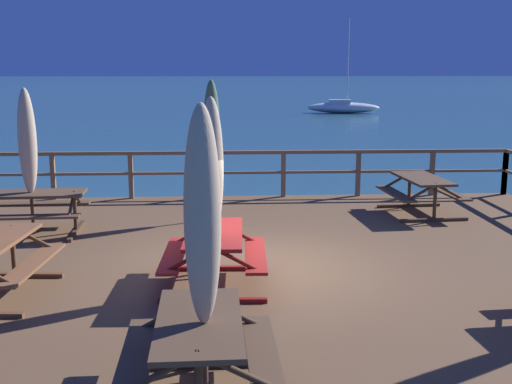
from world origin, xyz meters
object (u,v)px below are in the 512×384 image
(picnic_table_front_left, at_px, (199,343))
(picnic_table_mid_centre, at_px, (214,247))
(patio_umbrella_short_back, at_px, (212,132))
(patio_umbrella_tall_back_left, at_px, (202,218))
(sailboat_distant, at_px, (343,107))
(picnic_table_mid_right, at_px, (29,204))
(patio_umbrella_short_mid, at_px, (212,168))
(picnic_table_back_left, at_px, (422,188))
(patio_umbrella_short_front, at_px, (27,142))

(picnic_table_front_left, bearing_deg, picnic_table_mid_centre, 88.08)
(picnic_table_mid_centre, relative_size, patio_umbrella_short_back, 0.63)
(patio_umbrella_tall_back_left, relative_size, sailboat_distant, 0.35)
(picnic_table_front_left, relative_size, patio_umbrella_tall_back_left, 0.61)
(patio_umbrella_tall_back_left, relative_size, patio_umbrella_short_back, 0.98)
(patio_umbrella_tall_back_left, bearing_deg, patio_umbrella_short_back, 90.21)
(picnic_table_mid_right, relative_size, patio_umbrella_short_mid, 0.78)
(picnic_table_back_left, xyz_separation_m, patio_umbrella_tall_back_left, (-4.26, -7.28, 1.16))
(picnic_table_back_left, bearing_deg, picnic_table_mid_right, -171.15)
(picnic_table_back_left, relative_size, sailboat_distant, 0.23)
(patio_umbrella_short_mid, bearing_deg, patio_umbrella_tall_back_left, -90.56)
(patio_umbrella_short_front, bearing_deg, picnic_table_back_left, 8.86)
(picnic_table_front_left, xyz_separation_m, picnic_table_mid_right, (-3.27, 6.03, 0.01))
(picnic_table_mid_centre, distance_m, patio_umbrella_tall_back_left, 3.33)
(patio_umbrella_short_front, bearing_deg, patio_umbrella_tall_back_left, -61.78)
(picnic_table_mid_centre, height_order, patio_umbrella_short_mid, patio_umbrella_short_mid)
(patio_umbrella_short_front, bearing_deg, sailboat_distant, 71.75)
(patio_umbrella_short_back, xyz_separation_m, patio_umbrella_short_mid, (0.06, -3.98, -0.09))
(patio_umbrella_tall_back_left, distance_m, patio_umbrella_short_front, 6.93)
(patio_umbrella_short_back, bearing_deg, patio_umbrella_short_mid, -89.21)
(picnic_table_back_left, relative_size, patio_umbrella_short_mid, 0.70)
(picnic_table_back_left, bearing_deg, picnic_table_mid_centre, -135.35)
(picnic_table_front_left, bearing_deg, sailboat_distant, 77.63)
(picnic_table_front_left, xyz_separation_m, patio_umbrella_short_front, (-3.23, 6.04, 1.12))
(patio_umbrella_tall_back_left, distance_m, sailboat_distant, 48.51)
(picnic_table_back_left, distance_m, sailboat_distant, 40.55)
(patio_umbrella_short_mid, bearing_deg, picnic_table_mid_centre, 72.63)
(patio_umbrella_short_back, bearing_deg, sailboat_distant, 75.61)
(patio_umbrella_short_back, distance_m, patio_umbrella_short_mid, 3.98)
(picnic_table_back_left, height_order, picnic_table_mid_centre, same)
(picnic_table_front_left, xyz_separation_m, picnic_table_back_left, (4.31, 7.21, 0.00))
(picnic_table_mid_right, bearing_deg, picnic_table_front_left, -61.52)
(picnic_table_mid_right, xyz_separation_m, sailboat_distant, (13.65, 41.26, -0.77))
(picnic_table_mid_right, bearing_deg, picnic_table_back_left, 8.85)
(sailboat_distant, bearing_deg, picnic_table_mid_centre, -103.07)
(patio_umbrella_tall_back_left, xyz_separation_m, patio_umbrella_short_mid, (0.03, 3.04, -0.05))
(patio_umbrella_short_mid, bearing_deg, picnic_table_back_left, 45.01)
(picnic_table_mid_right, xyz_separation_m, picnic_table_back_left, (7.59, 1.18, -0.01))
(picnic_table_mid_right, relative_size, picnic_table_back_left, 1.12)
(picnic_table_back_left, relative_size, patio_umbrella_short_back, 0.66)
(picnic_table_front_left, height_order, patio_umbrella_short_back, patio_umbrella_short_back)
(picnic_table_back_left, bearing_deg, patio_umbrella_short_front, -171.14)
(picnic_table_mid_right, xyz_separation_m, patio_umbrella_short_mid, (3.35, -3.06, 1.09))
(picnic_table_mid_right, relative_size, patio_umbrella_short_back, 0.74)
(patio_umbrella_short_back, bearing_deg, picnic_table_mid_centre, -88.84)
(patio_umbrella_short_front, height_order, patio_umbrella_short_mid, patio_umbrella_short_front)
(picnic_table_front_left, xyz_separation_m, patio_umbrella_short_back, (0.02, 6.96, 1.20))
(picnic_table_mid_right, height_order, patio_umbrella_short_back, patio_umbrella_short_back)
(patio_umbrella_short_front, bearing_deg, picnic_table_mid_right, -173.11)
(picnic_table_mid_right, bearing_deg, sailboat_distant, 71.70)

